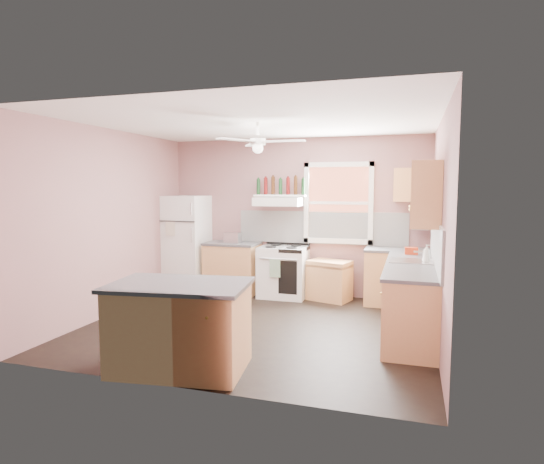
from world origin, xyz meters
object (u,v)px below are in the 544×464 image
(refrigerator, at_px, (186,243))
(toaster, at_px, (233,238))
(stove, at_px, (283,272))
(island, at_px, (180,328))
(cart, at_px, (329,280))

(refrigerator, height_order, toaster, refrigerator)
(toaster, height_order, stove, toaster)
(refrigerator, distance_m, stove, 1.86)
(stove, distance_m, island, 3.30)
(stove, relative_size, cart, 1.30)
(stove, height_order, cart, stove)
(cart, bearing_deg, island, -89.58)
(refrigerator, bearing_deg, toaster, -2.04)
(island, bearing_deg, refrigerator, 109.35)
(cart, distance_m, island, 3.44)
(refrigerator, xyz_separation_m, island, (1.64, -3.26, -0.43))
(toaster, bearing_deg, refrigerator, -176.60)
(refrigerator, distance_m, toaster, 0.93)
(refrigerator, bearing_deg, cart, 1.06)
(island, bearing_deg, stove, 79.61)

